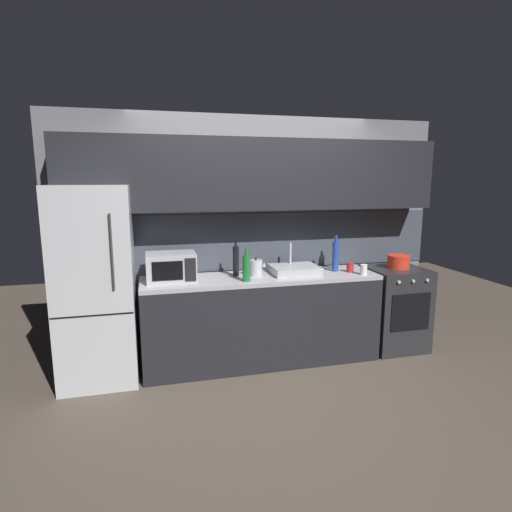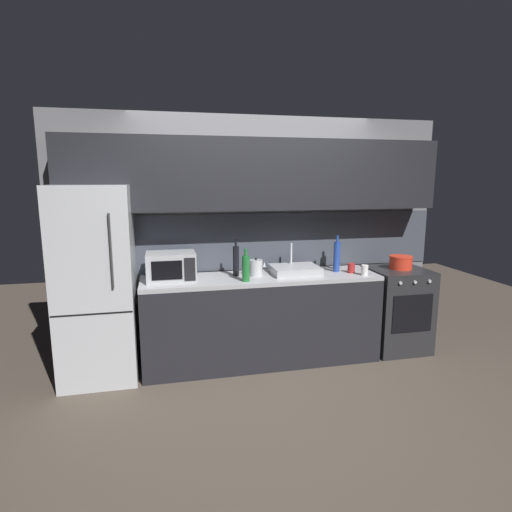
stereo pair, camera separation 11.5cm
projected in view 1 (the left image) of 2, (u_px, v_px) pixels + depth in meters
ground_plane at (289, 405)px, 3.47m from camera, size 10.00×10.00×0.00m
back_wall at (254, 209)px, 4.33m from camera, size 4.11×0.44×2.50m
counter_run at (261, 319)px, 4.25m from camera, size 2.37×0.60×0.90m
refrigerator at (96, 285)px, 3.79m from camera, size 0.68×0.69×1.81m
oven_range at (394, 308)px, 4.62m from camera, size 0.60×0.62×0.90m
microwave at (171, 267)px, 3.94m from camera, size 0.46×0.35×0.27m
sink_basin at (294, 269)px, 4.27m from camera, size 0.48×0.38×0.30m
kettle at (256, 268)px, 4.17m from camera, size 0.17×0.13×0.18m
wine_bottle_green at (246, 268)px, 3.93m from camera, size 0.07×0.07×0.31m
wine_bottle_dark at (236, 261)px, 4.13m from camera, size 0.06×0.06×0.37m
wine_bottle_yellow at (335, 255)px, 4.49m from camera, size 0.07×0.07×0.36m
wine_bottle_blue at (336, 256)px, 4.36m from camera, size 0.07×0.07×0.38m
mug_red at (350, 267)px, 4.33m from camera, size 0.07×0.07×0.10m
mug_white at (364, 270)px, 4.21m from camera, size 0.07×0.07×0.11m
cooking_pot at (398, 262)px, 4.53m from camera, size 0.24×0.24×0.14m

